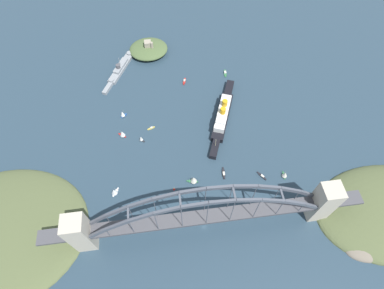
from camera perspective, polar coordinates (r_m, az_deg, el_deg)
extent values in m
plane|color=#283D4C|center=(267.73, 2.28, -15.14)|extent=(1400.00, 1400.00, 0.00)
cube|color=#BCB29E|center=(255.37, -20.14, -15.31)|extent=(15.78, 15.01, 48.07)
cube|color=#BCB29E|center=(270.52, 23.28, -9.88)|extent=(15.78, 15.01, 48.07)
cube|color=#47474C|center=(244.31, 2.48, -13.38)|extent=(176.00, 11.43, 2.40)
cube|color=#47474C|center=(261.32, -24.51, -15.37)|extent=(24.00, 11.43, 2.40)
cube|color=#47474C|center=(279.11, 26.98, -9.04)|extent=(24.00, 11.43, 2.40)
cube|color=#4C515B|center=(242.77, -17.72, -15.75)|extent=(20.40, 1.80, 17.40)
cube|color=#4C515B|center=(226.41, -13.96, -14.50)|extent=(20.10, 1.80, 14.30)
cube|color=#4C515B|center=(214.31, -9.56, -13.29)|extent=(19.70, 1.80, 11.20)
cube|color=#4C515B|center=(206.74, -4.66, -12.20)|extent=(19.22, 1.80, 8.06)
cube|color=#4C515B|center=(203.86, 0.52, -11.28)|extent=(18.68, 1.80, 4.84)
cube|color=#4C515B|center=(205.72, 5.69, -10.60)|extent=(18.68, 1.80, 4.84)
cube|color=#4C515B|center=(212.20, 10.56, -10.21)|extent=(19.22, 1.80, 8.06)
cube|color=#4C515B|center=(223.04, 14.92, -10.12)|extent=(19.70, 1.80, 11.20)
cube|color=#4C515B|center=(237.92, 18.62, -10.31)|extent=(20.10, 1.80, 14.30)
cube|color=#4C515B|center=(256.53, 21.65, -10.72)|extent=(20.40, 1.80, 17.40)
cube|color=#4C515B|center=(246.09, -17.62, -13.47)|extent=(20.40, 1.80, 17.40)
cube|color=#4C515B|center=(229.98, -13.95, -12.08)|extent=(20.10, 1.80, 14.30)
cube|color=#4C515B|center=(218.07, -9.67, -10.76)|extent=(19.70, 1.80, 11.20)
cube|color=#4C515B|center=(210.63, -4.90, -9.59)|extent=(19.22, 1.80, 8.06)
cube|color=#4C515B|center=(207.81, 0.14, -8.66)|extent=(18.68, 1.80, 4.84)
cube|color=#4C515B|center=(209.64, 5.17, -8.03)|extent=(18.68, 1.80, 4.84)
cube|color=#4C515B|center=(216.00, 9.94, -7.73)|extent=(19.22, 1.80, 8.06)
cube|color=#4C515B|center=(226.66, 14.22, -7.76)|extent=(19.70, 1.80, 11.20)
cube|color=#4C515B|center=(241.32, 17.90, -8.10)|extent=(20.10, 1.80, 14.30)
cube|color=#4C515B|center=(259.68, 20.92, -8.67)|extent=(20.40, 1.80, 17.40)
cube|color=#4C515B|center=(253.62, -19.30, -15.23)|extent=(1.40, 10.29, 1.40)
cube|color=#4C515B|center=(221.21, -11.87, -12.60)|extent=(1.40, 10.29, 1.40)
cube|color=#4C515B|center=(206.23, -2.25, -10.35)|extent=(1.40, 10.29, 1.40)
cube|color=#4C515B|center=(209.90, 7.90, -9.05)|extent=(1.40, 10.29, 1.40)
cube|color=#4C515B|center=(231.34, 16.52, -8.99)|extent=(1.40, 10.29, 1.40)
cube|color=#4C515B|center=(268.25, 22.58, -9.98)|extent=(1.40, 10.29, 1.40)
cylinder|color=#4C515B|center=(240.03, -15.55, -15.60)|extent=(0.56, 0.56, 13.71)
cylinder|color=#4C515B|center=(243.39, -15.51, -13.30)|extent=(0.56, 0.56, 13.71)
cylinder|color=#4C515B|center=(231.23, -11.29, -14.88)|extent=(0.56, 0.56, 25.31)
cylinder|color=#4C515B|center=(234.72, -11.35, -12.50)|extent=(0.56, 0.56, 25.31)
cylinder|color=#4C515B|center=(225.31, -6.71, -14.16)|extent=(0.56, 0.56, 33.59)
cylinder|color=#4C515B|center=(228.89, -6.88, -11.74)|extent=(0.56, 0.56, 33.59)
cylinder|color=#4C515B|center=(222.40, -1.93, -13.46)|extent=(0.56, 0.56, 38.57)
cylinder|color=#4C515B|center=(226.03, -2.23, -11.02)|extent=(0.56, 0.56, 38.57)
cylinder|color=#4C515B|center=(222.58, 2.89, -12.80)|extent=(0.56, 0.56, 40.22)
cylinder|color=#4C515B|center=(226.20, 2.47, -10.37)|extent=(0.56, 0.56, 40.22)
cylinder|color=#4C515B|center=(225.81, 7.60, -12.20)|extent=(0.56, 0.56, 38.57)
cylinder|color=#4C515B|center=(229.38, 7.07, -9.83)|extent=(0.56, 0.56, 38.57)
cylinder|color=#4C515B|center=(231.99, 12.05, -11.70)|extent=(0.56, 0.56, 33.59)
cylinder|color=#4C515B|center=(235.46, 11.44, -9.41)|extent=(0.56, 0.56, 33.59)
cylinder|color=#4C515B|center=(240.93, 16.13, -11.32)|extent=(0.56, 0.56, 25.31)
cylinder|color=#4C515B|center=(244.28, 15.46, -9.12)|extent=(0.56, 0.56, 25.31)
cylinder|color=#4C515B|center=(252.43, 19.79, -11.06)|extent=(0.56, 0.56, 13.71)
cylinder|color=#4C515B|center=(255.63, 19.08, -8.96)|extent=(0.56, 0.56, 13.71)
ellipsoid|color=#756B5B|center=(301.52, 30.49, -15.99)|extent=(47.13, 27.54, 11.41)
cube|color=black|center=(321.52, 5.70, 5.19)|extent=(33.61, 61.87, 5.70)
cube|color=black|center=(297.87, 4.26, -0.86)|extent=(13.68, 21.58, 5.70)
cube|color=black|center=(348.42, 6.94, 10.35)|extent=(14.94, 22.07, 5.70)
cube|color=white|center=(316.71, 5.79, 5.87)|extent=(26.35, 46.85, 6.61)
cube|color=white|center=(305.00, 5.44, 4.64)|extent=(12.24, 12.79, 3.20)
cylinder|color=gold|center=(310.03, 5.82, 6.33)|extent=(5.52, 5.52, 6.90)
cylinder|color=gold|center=(316.72, 6.16, 7.74)|extent=(5.52, 5.52, 6.90)
cylinder|color=tan|center=(292.65, 4.46, 0.37)|extent=(0.50, 0.50, 10.00)
cube|color=gray|center=(380.04, -13.13, 13.79)|extent=(30.93, 50.30, 3.75)
cube|color=gray|center=(401.78, -10.91, 17.09)|extent=(11.24, 17.23, 3.75)
cube|color=gray|center=(360.29, -15.53, 10.10)|extent=(11.96, 17.58, 3.75)
cube|color=gray|center=(377.80, -13.23, 14.16)|extent=(17.86, 26.34, 3.00)
cylinder|color=gray|center=(392.89, -11.66, 16.42)|extent=(6.23, 6.23, 2.20)
cylinder|color=gray|center=(364.17, -14.86, 11.62)|extent=(6.23, 6.23, 2.20)
cylinder|color=gray|center=(373.53, -13.42, 14.89)|extent=(0.60, 0.60, 10.00)
cylinder|color=#4C4C51|center=(372.22, -13.69, 14.04)|extent=(4.90, 4.90, 4.40)
ellipsoid|color=#4C6038|center=(394.54, -8.14, 17.28)|extent=(46.69, 42.06, 9.89)
cube|color=#9E937F|center=(390.09, -8.27, 18.08)|extent=(8.00, 8.00, 8.21)
cylinder|color=gray|center=(386.97, -7.56, 17.89)|extent=(3.60, 3.60, 9.03)
cube|color=silver|center=(286.71, -14.11, -8.66)|extent=(5.00, 6.14, 1.00)
cube|color=silver|center=(287.75, -13.72, -8.03)|extent=(1.91, 2.19, 1.00)
cube|color=silver|center=(285.73, -14.50, -9.28)|extent=(2.09, 2.30, 1.00)
cylinder|color=tan|center=(282.94, -14.25, -8.21)|extent=(0.16, 0.16, 7.82)
cone|color=white|center=(282.84, -14.40, -8.52)|extent=(7.20, 7.20, 6.26)
cube|color=gold|center=(316.76, -7.68, 3.03)|extent=(5.28, 3.52, 0.98)
cube|color=gold|center=(316.27, -8.22, 2.80)|extent=(1.90, 1.56, 0.98)
cube|color=gold|center=(317.28, -7.14, 3.26)|extent=(1.98, 1.76, 0.98)
cube|color=beige|center=(316.00, -7.60, 3.18)|extent=(2.84, 2.30, 1.15)
cube|color=#B2231E|center=(317.10, -12.96, 1.70)|extent=(5.82, 5.27, 0.78)
cube|color=#B2231E|center=(318.88, -13.48, 1.98)|extent=(2.11, 1.97, 0.78)
cube|color=#B2231E|center=(315.37, -12.44, 1.42)|extent=(2.24, 2.14, 0.78)
cylinder|color=tan|center=(313.75, -13.18, 2.20)|extent=(0.16, 0.16, 8.16)
cone|color=white|center=(313.30, -12.94, 2.03)|extent=(7.15, 7.15, 6.53)
cube|color=#B2231E|center=(356.80, -1.44, 11.72)|extent=(4.17, 6.58, 1.22)
cube|color=#B2231E|center=(354.01, -1.56, 11.25)|extent=(1.91, 2.35, 1.22)
cube|color=#B2231E|center=(359.62, -1.33, 12.18)|extent=(2.18, 2.43, 1.22)
cube|color=beige|center=(356.49, -1.42, 11.94)|extent=(2.81, 3.51, 1.15)
cube|color=#234C8C|center=(331.85, -12.64, 5.31)|extent=(5.07, 4.68, 1.10)
cube|color=#234C8C|center=(332.74, -12.23, 5.62)|extent=(1.85, 1.77, 1.10)
cube|color=#234C8C|center=(330.99, -13.05, 5.00)|extent=(1.98, 1.93, 1.10)
cylinder|color=tan|center=(328.48, -12.74, 5.84)|extent=(0.16, 0.16, 8.02)
cone|color=white|center=(328.40, -12.91, 5.66)|extent=(5.99, 5.99, 6.42)
cube|color=black|center=(309.49, -9.33, 0.75)|extent=(4.06, 3.80, 0.86)
cube|color=black|center=(308.40, -8.95, 0.53)|extent=(1.48, 1.42, 0.86)
cube|color=black|center=(310.60, -9.70, 0.96)|extent=(1.58, 1.54, 0.86)
cylinder|color=tan|center=(306.39, -9.37, 1.09)|extent=(0.16, 0.16, 6.36)
cone|color=white|center=(307.14, -9.53, 1.15)|extent=(4.97, 4.97, 5.09)
cube|color=black|center=(287.99, 5.94, -5.37)|extent=(2.93, 7.49, 1.27)
cube|color=black|center=(290.22, 5.82, -4.51)|extent=(1.50, 2.53, 1.27)
cube|color=black|center=(285.82, 6.05, -6.23)|extent=(1.77, 2.55, 1.27)
cube|color=beige|center=(286.53, 5.98, -5.42)|extent=(2.19, 3.79, 1.09)
cube|color=#2D6B3D|center=(368.28, 6.24, 13.11)|extent=(3.82, 7.34, 0.88)
cube|color=#2D6B3D|center=(364.95, 6.30, 12.59)|extent=(1.93, 2.52, 0.88)
cube|color=#2D6B3D|center=(371.64, 6.18, 13.61)|extent=(2.26, 2.56, 0.88)
cube|color=beige|center=(368.20, 6.24, 13.32)|extent=(2.82, 3.77, 1.18)
cube|color=#2D6B3D|center=(298.47, 16.82, -5.51)|extent=(2.29, 5.32, 0.72)
cube|color=#2D6B3D|center=(299.92, 16.66, -4.93)|extent=(1.00, 1.79, 0.72)
cube|color=#2D6B3D|center=(297.06, 16.97, -6.10)|extent=(1.18, 1.79, 0.72)
cylinder|color=tan|center=(295.34, 16.98, -5.09)|extent=(0.16, 0.16, 7.06)
cone|color=silver|center=(295.01, 17.03, -5.38)|extent=(5.03, 5.03, 5.64)
cube|color=black|center=(292.61, 12.90, -5.75)|extent=(5.54, 6.71, 1.01)
cube|color=black|center=(293.44, 12.26, -5.19)|extent=(2.23, 2.50, 1.01)
cube|color=black|center=(291.85, 13.56, -6.32)|extent=(2.42, 2.63, 1.01)
cube|color=beige|center=(291.50, 13.07, -5.76)|extent=(3.30, 3.72, 1.22)
cube|color=#2D6B3D|center=(282.90, 0.05, -6.92)|extent=(6.78, 3.98, 0.83)
cube|color=#2D6B3D|center=(283.09, -0.81, -6.85)|extent=(2.33, 1.63, 0.83)
cube|color=#2D6B3D|center=(282.77, 0.91, -6.99)|extent=(2.38, 1.86, 0.83)
cylinder|color=tan|center=(278.55, -0.06, -6.47)|extent=(0.16, 0.16, 8.90)
cone|color=silver|center=(278.88, 0.32, -6.54)|extent=(6.96, 6.96, 7.12)
cone|color=red|center=(279.42, -3.38, -8.29)|extent=(2.20, 2.20, 2.20)
sphere|color=#F2E566|center=(278.14, -3.39, -8.17)|extent=(0.50, 0.50, 0.50)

